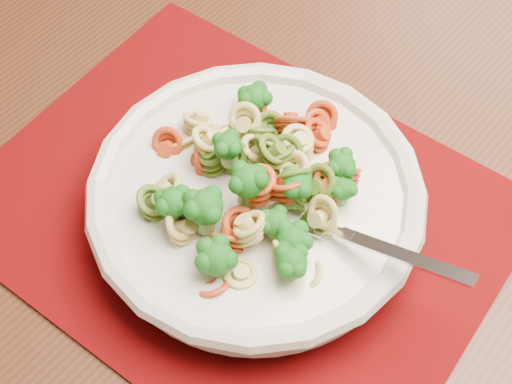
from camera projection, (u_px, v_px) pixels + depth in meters
The scene contains 5 objects.
dining_table at pixel (284, 219), 0.74m from camera, with size 1.45×0.97×0.77m.
placemat at pixel (238, 211), 0.62m from camera, with size 0.44×0.34×0.00m, color #530303.
pasta_bowl at pixel (256, 198), 0.59m from camera, with size 0.28×0.28×0.05m.
pasta_broccoli_heap at pixel (256, 188), 0.58m from camera, with size 0.24×0.24×0.06m, color tan, non-canonical shape.
fork at pixel (315, 223), 0.56m from camera, with size 0.19×0.02×0.01m, color silver, non-canonical shape.
Camera 1 is at (0.13, -0.88, 1.30)m, focal length 50.00 mm.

